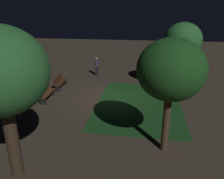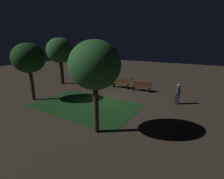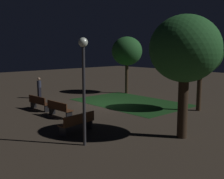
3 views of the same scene
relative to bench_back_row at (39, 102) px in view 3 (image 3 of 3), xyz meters
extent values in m
plane|color=#3D3328|center=(1.17, 4.15, -0.48)|extent=(60.00, 60.00, 0.00)
cube|color=#194219|center=(2.06, 5.99, -0.48)|extent=(7.84, 5.14, 0.01)
cube|color=#422314|center=(-0.01, 0.07, -0.03)|extent=(1.83, 0.60, 0.06)
cube|color=#422314|center=(0.01, -0.13, 0.20)|extent=(1.80, 0.18, 0.40)
cube|color=black|center=(-0.80, 0.02, -0.27)|extent=(0.11, 0.39, 0.42)
cube|color=black|center=(0.79, 0.13, -0.27)|extent=(0.11, 0.39, 0.42)
cube|color=#512D19|center=(2.35, 0.07, -0.03)|extent=(1.83, 0.60, 0.06)
cube|color=#512D19|center=(2.37, -0.13, 0.20)|extent=(1.80, 0.18, 0.40)
cube|color=black|center=(1.55, 0.02, -0.27)|extent=(0.11, 0.39, 0.42)
cube|color=black|center=(3.15, 0.13, -0.27)|extent=(0.11, 0.39, 0.42)
cube|color=brown|center=(5.34, -0.91, -0.03)|extent=(0.69, 1.84, 0.06)
cube|color=brown|center=(5.55, -0.88, 0.20)|extent=(0.27, 1.79, 0.40)
cube|color=#2D2D33|center=(5.43, -1.70, -0.27)|extent=(0.39, 0.12, 0.42)
cube|color=#2D2D33|center=(5.25, -0.11, -0.27)|extent=(0.39, 0.12, 0.42)
cylinder|color=#423021|center=(6.69, 7.23, 0.89)|extent=(0.29, 0.29, 2.74)
ellipsoid|color=#194719|center=(6.69, 7.23, 2.96)|extent=(2.55, 2.55, 2.35)
cylinder|color=#423021|center=(-1.01, 8.69, 0.96)|extent=(0.28, 0.28, 2.88)
ellipsoid|color=#28662D|center=(-1.01, 8.69, 3.09)|extent=(2.54, 2.54, 2.41)
cylinder|color=#38281C|center=(9.00, 2.01, 1.01)|extent=(0.43, 0.43, 2.97)
ellipsoid|color=#28662D|center=(9.00, 2.01, 3.30)|extent=(2.94, 2.94, 2.77)
cylinder|color=#333338|center=(6.98, -1.67, 1.45)|extent=(0.12, 0.12, 3.87)
sphere|color=white|center=(6.98, -1.67, 3.54)|extent=(0.36, 0.36, 0.36)
cube|color=black|center=(-3.74, 1.97, -0.06)|extent=(0.29, 0.22, 0.84)
cylinder|color=#33384C|center=(-3.74, 1.97, 0.62)|extent=(0.32, 0.32, 0.52)
sphere|color=tan|center=(-3.74, 1.97, 1.02)|extent=(0.22, 0.22, 0.22)
camera|label=1|loc=(14.71, 6.33, 5.02)|focal=35.05mm
camera|label=2|loc=(-5.99, 15.10, 4.13)|focal=26.94mm
camera|label=3|loc=(15.49, -7.89, 3.31)|focal=44.34mm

